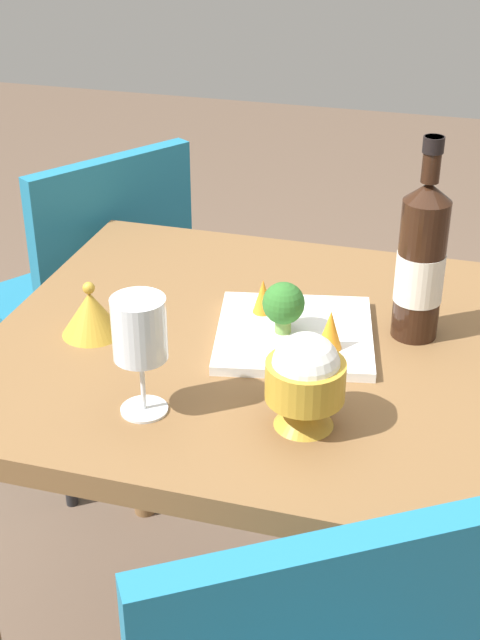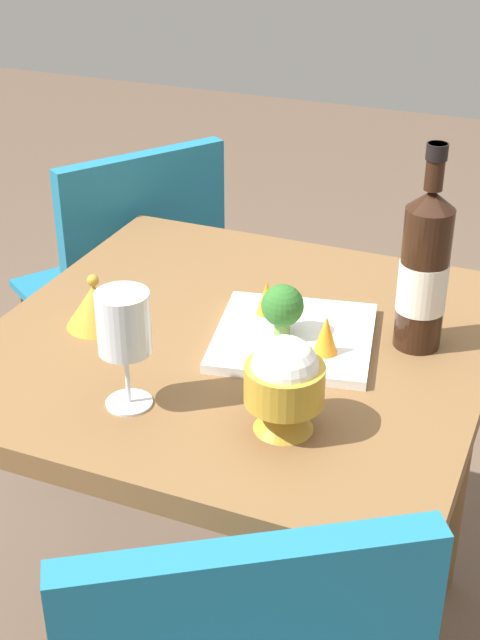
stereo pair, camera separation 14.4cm
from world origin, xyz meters
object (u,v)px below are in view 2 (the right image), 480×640
(rice_bowl, at_px, (284,383))
(rice_bowl_lid, at_px, (95,305))
(wine_glass, at_px, (124,326))
(broccoli_floret, at_px, (282,307))
(serving_plate, at_px, (294,337))
(carrot_garnish_left, at_px, (326,335))
(wine_bottle, at_px, (424,270))
(carrot_garnish_right, at_px, (267,297))
(chair_near_window, at_px, (132,276))

(rice_bowl, xyz_separation_m, rice_bowl_lid, (0.39, -0.15, -0.04))
(wine_glass, distance_m, broccoli_floret, 0.29)
(serving_plate, height_order, carrot_garnish_left, carrot_garnish_left)
(broccoli_floret, bearing_deg, carrot_garnish_left, 160.73)
(carrot_garnish_left, bearing_deg, wine_bottle, -138.10)
(broccoli_floret, bearing_deg, wine_glass, 60.13)
(wine_bottle, bearing_deg, rice_bowl, 68.28)
(wine_bottle, xyz_separation_m, carrot_garnish_left, (0.12, 0.11, -0.08))
(rice_bowl_lid, relative_size, carrot_garnish_left, 1.55)
(rice_bowl, relative_size, rice_bowl_lid, 1.42)
(wine_bottle, bearing_deg, serving_plate, 19.99)
(wine_bottle, relative_size, wine_glass, 1.86)
(carrot_garnish_left, height_order, carrot_garnish_right, carrot_garnish_left)
(wine_glass, xyz_separation_m, carrot_garnish_left, (-0.22, -0.22, -0.08))
(rice_bowl_lid, distance_m, carrot_garnish_right, 0.28)
(carrot_garnish_right, bearing_deg, rice_bowl_lid, 24.99)
(wine_bottle, relative_size, rice_bowl, 2.35)
(wine_bottle, distance_m, rice_bowl_lid, 0.53)
(wine_bottle, bearing_deg, carrot_garnish_right, 5.06)
(chair_near_window, relative_size, carrot_garnish_left, 13.20)
(serving_plate, bearing_deg, carrot_garnish_left, 148.39)
(rice_bowl, bearing_deg, rice_bowl_lid, -21.74)
(rice_bowl_lid, bearing_deg, wine_bottle, -164.35)
(chair_near_window, distance_m, rice_bowl_lid, 0.65)
(rice_bowl_lid, bearing_deg, carrot_garnish_left, -174.85)
(rice_bowl, relative_size, carrot_garnish_right, 2.39)
(broccoli_floret, bearing_deg, wine_bottle, -158.70)
(rice_bowl_lid, height_order, carrot_garnish_left, rice_bowl_lid)
(wine_bottle, xyz_separation_m, carrot_garnish_right, (0.25, 0.02, -0.09))
(wine_bottle, distance_m, broccoli_floret, 0.23)
(rice_bowl, distance_m, carrot_garnish_left, 0.19)
(wine_glass, relative_size, rice_bowl_lid, 1.79)
(serving_plate, distance_m, carrot_garnish_right, 0.09)
(rice_bowl, bearing_deg, carrot_garnish_right, -64.49)
(wine_glass, distance_m, rice_bowl_lid, 0.26)
(serving_plate, bearing_deg, rice_bowl, 106.05)
(wine_glass, relative_size, carrot_garnish_right, 3.01)
(carrot_garnish_left, xyz_separation_m, carrot_garnish_right, (0.13, -0.08, -0.00))
(chair_near_window, xyz_separation_m, wine_glass, (-0.41, 0.74, 0.33))
(rice_bowl, distance_m, broccoli_floret, 0.23)
(rice_bowl, bearing_deg, chair_near_window, -48.00)
(chair_near_window, distance_m, wine_glass, 0.91)
(chair_near_window, bearing_deg, wine_glass, -117.32)
(rice_bowl_lid, height_order, broccoli_floret, broccoli_floret)
(wine_glass, xyz_separation_m, carrot_garnish_right, (-0.09, -0.30, -0.08))
(broccoli_floret, bearing_deg, rice_bowl, 110.80)
(serving_plate, relative_size, carrot_garnish_right, 4.95)
(serving_plate, distance_m, broccoli_floret, 0.06)
(carrot_garnish_right, bearing_deg, rice_bowl, 115.51)
(chair_near_window, distance_m, rice_bowl, 0.99)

